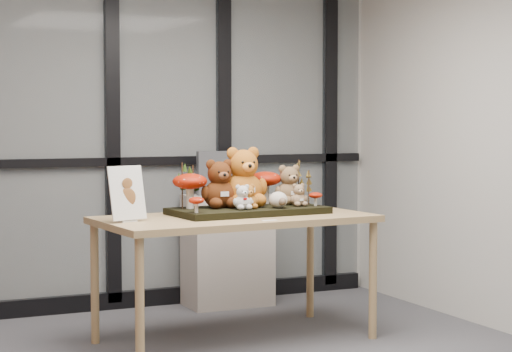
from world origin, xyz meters
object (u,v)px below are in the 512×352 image
bear_tan_back (289,183)px  mushroom_front_right (316,198)px  mushroom_front_left (196,204)px  cabinet (228,250)px  display_table (235,227)px  bear_white_bow (242,196)px  bear_small_yellow (248,195)px  sign_holder (127,195)px  mushroom_back_right (266,186)px  bear_beige_small (299,194)px  bear_brown_medium (219,181)px  monitor (226,173)px  bear_pooh_yellow (243,174)px  plush_cream_hedgehog (278,199)px  mushroom_back_left (190,189)px  diorama_tray (248,211)px

bear_tan_back → mushroom_front_right: bearing=-65.1°
bear_tan_back → mushroom_front_left: 0.79m
bear_tan_back → cabinet: 1.01m
display_table → mushroom_front_right: size_ratio=17.98×
bear_tan_back → bear_white_bow: size_ratio=1.65×
bear_small_yellow → mushroom_front_left: (-0.37, -0.09, -0.03)m
bear_white_bow → cabinet: bear_white_bow is taller
mushroom_front_left → sign_holder: size_ratio=0.32×
mushroom_back_right → cabinet: bearing=85.4°
mushroom_front_left → mushroom_front_right: mushroom_front_left is taller
bear_beige_small → mushroom_front_left: (-0.73, -0.12, -0.03)m
display_table → bear_small_yellow: bearing=-12.7°
bear_brown_medium → bear_tan_back: bear_brown_medium is taller
bear_small_yellow → sign_holder: (-0.77, -0.02, 0.03)m
display_table → mushroom_back_right: size_ratio=7.37×
bear_tan_back → bear_small_yellow: (-0.37, -0.18, -0.05)m
cabinet → monitor: 0.56m
bear_pooh_yellow → plush_cream_hedgehog: size_ratio=3.64×
bear_brown_medium → bear_beige_small: bear_brown_medium is taller
bear_white_bow → mushroom_back_left: (-0.26, 0.20, 0.03)m
bear_small_yellow → bear_white_bow: same height
mushroom_back_left → mushroom_front_left: size_ratio=2.30×
bear_tan_back → mushroom_front_right: bear_tan_back is taller
bear_white_bow → bear_small_yellow: bearing=24.3°
bear_pooh_yellow → bear_brown_medium: (-0.16, -0.01, -0.04)m
bear_brown_medium → bear_small_yellow: bearing=-52.8°
bear_white_bow → mushroom_back_right: mushroom_back_right is taller
display_table → bear_tan_back: 0.54m
mushroom_back_right → monitor: size_ratio=0.52×
mushroom_front_left → diorama_tray: bearing=22.8°
display_table → bear_beige_small: bearing=-2.4°
diorama_tray → bear_beige_small: bearing=-14.1°
cabinet → diorama_tray: bearing=-105.4°
mushroom_front_left → bear_tan_back: bearing=20.1°
bear_white_bow → mushroom_back_right: size_ratio=0.73×
mushroom_back_left → sign_holder: 0.49m
bear_pooh_yellow → bear_white_bow: size_ratio=2.44×
bear_brown_medium → bear_small_yellow: (0.13, -0.15, -0.08)m
bear_brown_medium → mushroom_front_left: size_ratio=3.19×
bear_beige_small → mushroom_front_left: 0.74m
cabinet → bear_white_bow: bearing=-108.3°
sign_holder → bear_white_bow: bearing=-17.0°
bear_pooh_yellow → bear_brown_medium: 0.17m
plush_cream_hedgehog → mushroom_back_left: (-0.50, 0.20, 0.06)m
mushroom_front_left → monitor: size_ratio=0.23×
bear_pooh_yellow → monitor: bearing=69.0°
display_table → mushroom_back_left: mushroom_back_left is taller
cabinet → bear_brown_medium: bearing=-115.8°
display_table → diorama_tray: (0.12, 0.07, 0.09)m
bear_tan_back → cabinet: (-0.07, 0.85, -0.54)m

